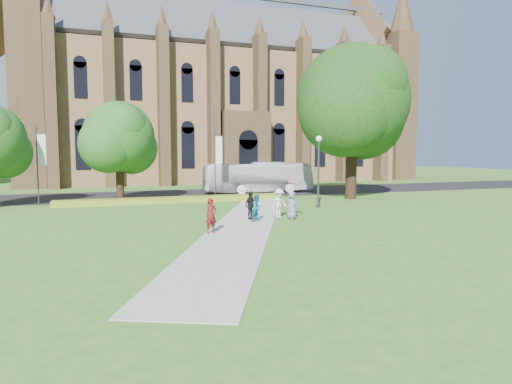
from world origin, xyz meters
name	(u,v)px	position (x,y,z in m)	size (l,w,h in m)	color
ground	(251,227)	(0.00, 0.00, 0.00)	(160.00, 160.00, 0.00)	#306B20
road	(182,194)	(0.00, 20.00, 0.01)	(160.00, 10.00, 0.02)	black
footpath	(245,224)	(0.00, 1.00, 0.02)	(3.20, 30.00, 0.04)	#B2B2A8
flower_hedge	(173,200)	(-2.00, 13.20, 0.23)	(18.00, 1.40, 0.45)	#AD9C22
cathedral	(225,88)	(10.00, 39.73, 12.98)	(52.60, 18.25, 28.00)	brown
streetlamp	(319,162)	(7.50, 6.50, 3.30)	(0.44, 0.44, 5.24)	#38383D
large_tree	(352,101)	(13.00, 11.00, 8.37)	(9.60, 9.60, 13.20)	#332114
street_tree_1	(119,137)	(-6.00, 14.50, 5.22)	(5.60, 5.60, 8.05)	#332114
banner_pole_0	(216,160)	(2.11, 15.20, 3.39)	(0.70, 0.10, 6.00)	#38383D
banner_pole_1	(39,161)	(-11.89, 15.20, 3.39)	(0.70, 0.10, 6.00)	#38383D
tour_coach	(258,178)	(7.28, 18.67, 1.53)	(2.53, 10.82, 3.01)	white
pedestrian_0	(211,216)	(-2.55, -1.37, 0.91)	(0.64, 0.42, 1.75)	#571813
pedestrian_1	(257,208)	(0.92, 1.48, 0.83)	(0.77, 0.60, 1.58)	#175F75
pedestrian_2	(279,203)	(2.67, 2.34, 0.93)	(1.15, 0.66, 1.78)	silver
pedestrian_3	(250,205)	(0.80, 2.34, 0.88)	(0.99, 0.41, 1.69)	black
pedestrian_4	(292,205)	(3.27, 1.77, 0.86)	(0.80, 0.52, 1.64)	slate
parasol	(294,186)	(3.45, 1.87, 2.01)	(0.75, 0.75, 0.66)	#E5A1AA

